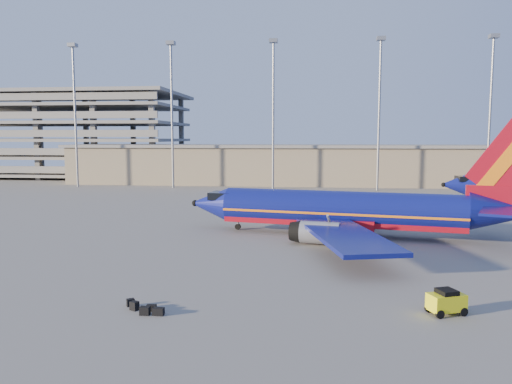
{
  "coord_description": "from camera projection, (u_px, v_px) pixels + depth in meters",
  "views": [
    {
      "loc": [
        2.39,
        -50.82,
        10.03
      ],
      "look_at": [
        -3.69,
        4.07,
        4.0
      ],
      "focal_mm": 35.0,
      "sensor_mm": 36.0,
      "label": 1
    }
  ],
  "objects": [
    {
      "name": "luggage_pile",
      "position": [
        145.0,
        308.0,
        28.81
      ],
      "size": [
        2.72,
        1.79,
        0.52
      ],
      "color": "black",
      "rests_on": "ground"
    },
    {
      "name": "aircraft_main",
      "position": [
        349.0,
        211.0,
        50.89
      ],
      "size": [
        35.27,
        33.63,
        12.03
      ],
      "rotation": [
        0.0,
        0.0,
        -0.18
      ],
      "color": "navy",
      "rests_on": "ground"
    },
    {
      "name": "light_mast_row",
      "position": [
        326.0,
        98.0,
        94.56
      ],
      "size": [
        101.6,
        1.6,
        28.65
      ],
      "color": "gray",
      "rests_on": "ground"
    },
    {
      "name": "parking_garage",
      "position": [
        64.0,
        131.0,
        130.24
      ],
      "size": [
        62.0,
        32.0,
        21.4
      ],
      "color": "slate",
      "rests_on": "ground"
    },
    {
      "name": "terminal_building",
      "position": [
        347.0,
        164.0,
        107.3
      ],
      "size": [
        122.0,
        16.0,
        8.5
      ],
      "color": "gray",
      "rests_on": "ground"
    },
    {
      "name": "baggage_tug",
      "position": [
        446.0,
        301.0,
        28.37
      ],
      "size": [
        2.33,
        1.87,
        1.46
      ],
      "rotation": [
        0.0,
        0.0,
        0.37
      ],
      "color": "yellow",
      "rests_on": "ground"
    },
    {
      "name": "ground",
      "position": [
        287.0,
        235.0,
        51.56
      ],
      "size": [
        220.0,
        220.0,
        0.0
      ],
      "primitive_type": "plane",
      "color": "slate",
      "rests_on": "ground"
    }
  ]
}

